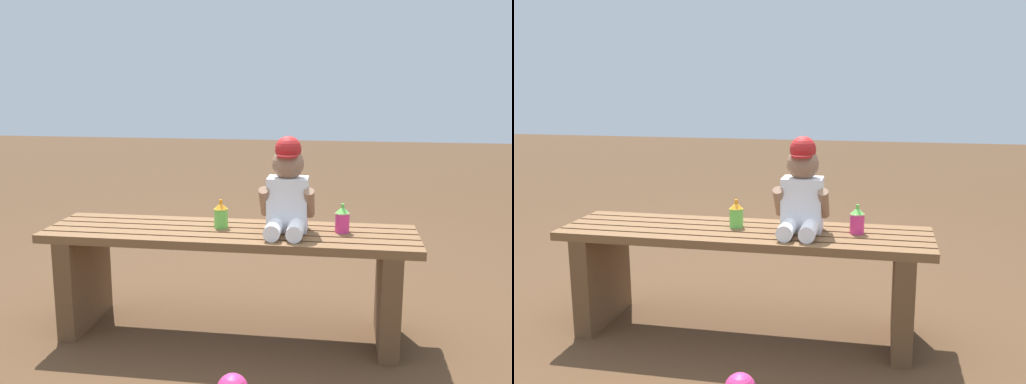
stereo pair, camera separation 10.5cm
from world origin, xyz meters
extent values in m
plane|color=#4C331E|center=(0.00, 0.00, 0.00)|extent=(16.00, 16.00, 0.00)
cube|color=brown|center=(0.00, -0.17, 0.45)|extent=(1.59, 0.07, 0.04)
cube|color=brown|center=(0.00, -0.09, 0.45)|extent=(1.59, 0.07, 0.04)
cube|color=brown|center=(0.00, 0.00, 0.45)|extent=(1.59, 0.07, 0.04)
cube|color=brown|center=(0.00, 0.09, 0.45)|extent=(1.59, 0.07, 0.04)
cube|color=brown|center=(0.00, 0.17, 0.45)|extent=(1.59, 0.07, 0.04)
cube|color=brown|center=(-0.68, 0.00, 0.22)|extent=(0.08, 0.41, 0.44)
cube|color=brown|center=(0.68, 0.00, 0.22)|extent=(0.08, 0.41, 0.44)
cube|color=white|center=(0.25, 0.04, 0.59)|extent=(0.17, 0.12, 0.23)
sphere|color=#8C664C|center=(0.25, 0.04, 0.76)|extent=(0.14, 0.14, 0.14)
cylinder|color=#B21E1E|center=(0.25, 0.00, 0.80)|extent=(0.09, 0.09, 0.01)
sphere|color=#B21E1E|center=(0.25, 0.04, 0.82)|extent=(0.11, 0.11, 0.11)
cylinder|color=white|center=(0.20, -0.08, 0.51)|extent=(0.07, 0.16, 0.07)
cylinder|color=white|center=(0.29, -0.08, 0.51)|extent=(0.07, 0.16, 0.07)
cylinder|color=#8C664C|center=(0.15, 0.01, 0.60)|extent=(0.04, 0.12, 0.14)
cylinder|color=#8C664C|center=(0.34, 0.01, 0.60)|extent=(0.04, 0.12, 0.14)
cylinder|color=#66CC4C|center=(-0.04, 0.03, 0.51)|extent=(0.06, 0.06, 0.08)
cone|color=orange|center=(-0.04, 0.03, 0.57)|extent=(0.06, 0.06, 0.03)
cylinder|color=orange|center=(-0.04, 0.03, 0.59)|extent=(0.01, 0.01, 0.02)
cylinder|color=#E5337F|center=(0.48, 0.03, 0.51)|extent=(0.06, 0.06, 0.08)
cone|color=#66CC4C|center=(0.48, 0.03, 0.57)|extent=(0.06, 0.06, 0.03)
cylinder|color=#66CC4C|center=(0.48, 0.03, 0.59)|extent=(0.01, 0.01, 0.02)
camera|label=1|loc=(0.47, -2.34, 1.12)|focal=40.34mm
camera|label=2|loc=(0.58, -2.33, 1.12)|focal=40.34mm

